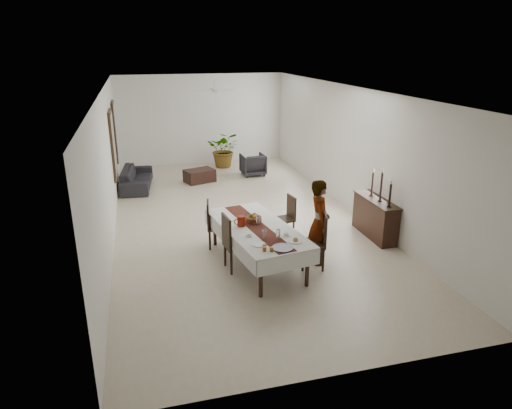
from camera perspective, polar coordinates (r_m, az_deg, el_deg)
name	(u,v)px	position (r m, az deg, el deg)	size (l,w,h in m)	color
floor	(238,219)	(11.58, -2.24, -1.77)	(6.00, 12.00, 0.00)	beige
ceiling	(236,89)	(10.84, -2.47, 14.21)	(6.00, 12.00, 0.02)	white
wall_back	(201,120)	(16.90, -6.84, 10.50)	(6.00, 0.02, 3.20)	white
wall_front	(344,268)	(5.71, 10.96, -7.80)	(6.00, 0.02, 3.20)	white
wall_left	(108,165)	(10.88, -18.02, 4.74)	(0.02, 12.00, 3.20)	white
wall_right	(351,150)	(12.08, 11.77, 6.68)	(0.02, 12.00, 3.20)	white
dining_table_top	(257,228)	(8.96, 0.08, -3.02)	(1.05, 2.52, 0.05)	black
table_leg_fl	(261,278)	(7.97, 0.59, -9.17)	(0.07, 0.07, 0.74)	black
table_leg_fr	(307,268)	(8.35, 6.43, -7.87)	(0.07, 0.07, 0.74)	black
table_leg_bl	(215,229)	(9.98, -5.18, -3.12)	(0.07, 0.07, 0.74)	black
table_leg_br	(254,223)	(10.29, -0.31, -2.32)	(0.07, 0.07, 0.74)	black
tablecloth_top	(257,227)	(8.94, 0.08, -2.83)	(1.24, 2.71, 0.01)	white
tablecloth_drape_left	(227,239)	(8.79, -3.59, -4.36)	(0.01, 2.71, 0.32)	silver
tablecloth_drape_right	(284,229)	(9.25, 3.56, -3.11)	(0.01, 2.71, 0.32)	white
tablecloth_drape_near	(289,262)	(7.90, 4.14, -7.23)	(1.24, 0.01, 0.32)	white
tablecloth_drape_far	(232,212)	(10.16, -3.05, -0.99)	(1.24, 0.01, 0.32)	white
table_runner	(257,227)	(8.94, 0.08, -2.78)	(0.37, 2.63, 0.00)	#5D261A
red_pitcher	(241,221)	(8.94, -1.87, -2.08)	(0.16, 0.16, 0.21)	maroon
pitcher_handle	(237,222)	(8.91, -2.40, -2.16)	(0.13, 0.13, 0.02)	maroon
wine_glass_near	(278,234)	(8.39, 2.79, -3.70)	(0.07, 0.07, 0.18)	white
wine_glass_mid	(264,234)	(8.38, 1.05, -3.70)	(0.07, 0.07, 0.18)	white
wine_glass_far	(258,221)	(8.97, 0.25, -2.09)	(0.07, 0.07, 0.18)	white
teacup_right	(286,234)	(8.53, 3.76, -3.72)	(0.09, 0.09, 0.06)	silver
saucer_right	(286,235)	(8.54, 3.76, -3.88)	(0.16, 0.16, 0.01)	white
teacup_left	(249,235)	(8.50, -0.84, -3.78)	(0.09, 0.09, 0.06)	white
saucer_left	(249,236)	(8.51, -0.84, -3.93)	(0.16, 0.16, 0.01)	white
plate_near_right	(296,241)	(8.30, 4.97, -4.61)	(0.25, 0.25, 0.02)	white
bread_near_right	(296,240)	(8.29, 4.97, -4.43)	(0.09, 0.09, 0.09)	tan
plate_near_left	(259,244)	(8.16, 0.34, -4.99)	(0.25, 0.25, 0.02)	white
plate_far_left	(230,219)	(9.32, -3.27, -1.84)	(0.25, 0.25, 0.02)	white
serving_tray	(283,248)	(8.03, 3.34, -5.43)	(0.38, 0.38, 0.02)	#414246
jam_jar_a	(271,249)	(7.89, 1.95, -5.63)	(0.07, 0.07, 0.08)	brown
jam_jar_b	(264,249)	(7.90, 1.06, -5.58)	(0.07, 0.07, 0.08)	#963E15
jam_jar_c	(265,246)	(8.01, 1.08, -5.23)	(0.07, 0.07, 0.08)	#9A6316
fruit_basket	(254,219)	(9.16, -0.29, -1.87)	(0.32, 0.32, 0.11)	brown
fruit_red	(255,215)	(9.17, -0.17, -1.34)	(0.09, 0.09, 0.09)	maroon
fruit_green	(251,215)	(9.15, -0.61, -1.38)	(0.08, 0.08, 0.08)	#5A7523
fruit_yellow	(255,217)	(9.09, -0.16, -1.52)	(0.09, 0.09, 0.09)	gold
chair_right_near_seat	(313,244)	(9.01, 7.14, -4.87)	(0.48, 0.48, 0.05)	black
chair_right_near_leg_fl	(323,260)	(8.96, 8.39, -6.93)	(0.05, 0.05, 0.47)	black
chair_right_near_leg_fr	(322,252)	(9.31, 8.19, -5.87)	(0.05, 0.05, 0.47)	black
chair_right_near_leg_bl	(303,260)	(8.93, 5.89, -6.90)	(0.05, 0.05, 0.47)	black
chair_right_near_leg_br	(302,251)	(9.28, 5.79, -5.84)	(0.05, 0.05, 0.47)	black
chair_right_near_back	(325,229)	(8.90, 8.61, -2.99)	(0.48, 0.04, 0.60)	black
chair_right_far_seat	(284,219)	(10.36, 3.50, -1.85)	(0.41, 0.41, 0.05)	black
chair_right_far_leg_fl	(294,230)	(10.38, 4.71, -3.18)	(0.04, 0.04, 0.40)	black
chair_right_far_leg_fr	(287,225)	(10.66, 3.87, -2.55)	(0.04, 0.04, 0.40)	black
chair_right_far_leg_bl	(280,232)	(10.24, 3.06, -3.48)	(0.04, 0.04, 0.40)	black
chair_right_far_leg_br	(274,227)	(10.52, 2.25, -2.83)	(0.04, 0.04, 0.40)	black
chair_right_far_back	(291,207)	(10.35, 4.45, -0.26)	(0.41, 0.04, 0.52)	black
chair_left_near_seat	(237,245)	(8.87, -2.34, -5.11)	(0.48, 0.48, 0.05)	black
chair_left_near_leg_fl	(225,255)	(9.09, -3.90, -6.33)	(0.05, 0.05, 0.47)	black
chair_left_near_leg_fr	(231,263)	(8.76, -3.09, -7.37)	(0.05, 0.05, 0.47)	black
chair_left_near_leg_bl	(243,252)	(9.21, -1.57, -5.95)	(0.05, 0.05, 0.47)	black
chair_left_near_leg_br	(251,260)	(8.88, -0.69, -6.96)	(0.05, 0.05, 0.47)	black
chair_left_near_back	(226,231)	(8.68, -3.72, -3.37)	(0.48, 0.04, 0.61)	black
chair_left_far_seat	(218,227)	(9.88, -4.81, -2.80)	(0.44, 0.44, 0.05)	black
chair_left_far_leg_fl	(210,234)	(10.14, -5.79, -3.71)	(0.04, 0.04, 0.43)	black
chair_left_far_leg_fr	(210,241)	(9.81, -5.81, -4.53)	(0.04, 0.04, 0.43)	black
chair_left_far_leg_bl	(226,234)	(10.14, -3.77, -3.65)	(0.04, 0.04, 0.43)	black
chair_left_far_leg_br	(226,240)	(9.81, -3.71, -4.47)	(0.04, 0.04, 0.43)	black
chair_left_far_back	(208,214)	(9.77, -6.02, -1.22)	(0.44, 0.04, 0.56)	black
woman	(319,222)	(9.10, 7.92, -2.16)	(0.63, 0.41, 1.72)	gray
sideboard_body	(375,218)	(10.74, 14.63, -1.67)	(0.38, 1.44, 0.86)	black
sideboard_top	(377,200)	(10.59, 14.83, 0.58)	(0.42, 1.50, 0.03)	black
candlestick_near_base	(389,206)	(10.15, 16.28, -0.20)	(0.10, 0.10, 0.03)	black
candlestick_near_shaft	(390,195)	(10.07, 16.41, 1.16)	(0.05, 0.05, 0.48)	black
candlestick_near_candle	(391,182)	(9.99, 16.56, 2.68)	(0.03, 0.03, 0.08)	beige
candlestick_mid_base	(380,201)	(10.46, 15.23, 0.48)	(0.10, 0.10, 0.03)	black
candlestick_mid_shaft	(381,186)	(10.37, 15.38, 2.19)	(0.05, 0.05, 0.62)	black
candlestick_mid_candle	(383,171)	(10.27, 15.56, 4.05)	(0.03, 0.03, 0.08)	beige
candlestick_far_base	(371,195)	(10.78, 14.23, 1.12)	(0.10, 0.10, 0.03)	black
candlestick_far_shaft	(372,184)	(10.70, 14.36, 2.54)	(0.05, 0.05, 0.53)	black
candlestick_far_candle	(374,171)	(10.62, 14.49, 4.10)	(0.03, 0.03, 0.08)	beige
sofa	(137,178)	(14.46, -14.69, 3.23)	(2.09, 0.82, 0.61)	#242126
armchair	(253,164)	(15.39, -0.39, 5.02)	(0.76, 0.78, 0.71)	#2A272C
coffee_table	(200,176)	(14.73, -7.07, 3.59)	(0.91, 0.60, 0.40)	black
potted_plant	(224,149)	(16.41, -3.97, 6.90)	(1.15, 0.99, 1.27)	#395E25
mirror_frame_near	(113,145)	(13.02, -17.45, 7.10)	(0.06, 1.05, 1.85)	black
mirror_glass_near	(114,145)	(13.02, -17.30, 7.11)	(0.01, 0.90, 1.70)	white
mirror_frame_far	(115,132)	(15.08, -17.21, 8.71)	(0.06, 1.05, 1.85)	black
mirror_glass_far	(116,131)	(15.08, -17.07, 8.72)	(0.01, 0.90, 1.70)	silver
fan_rod	(214,83)	(13.78, -5.24, 14.84)	(0.04, 0.04, 0.20)	silver
fan_hub	(214,90)	(13.80, -5.21, 14.01)	(0.16, 0.16, 0.08)	silver
fan_blade_n	(212,89)	(14.14, -5.46, 14.14)	(0.10, 0.55, 0.01)	white
fan_blade_s	(217,92)	(13.46, -4.95, 13.89)	(0.10, 0.55, 0.01)	white
fan_blade_e	(226,90)	(13.86, -3.74, 14.08)	(0.55, 0.10, 0.01)	silver
fan_blade_w	(203,91)	(13.75, -6.69, 13.94)	(0.55, 0.10, 0.01)	white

